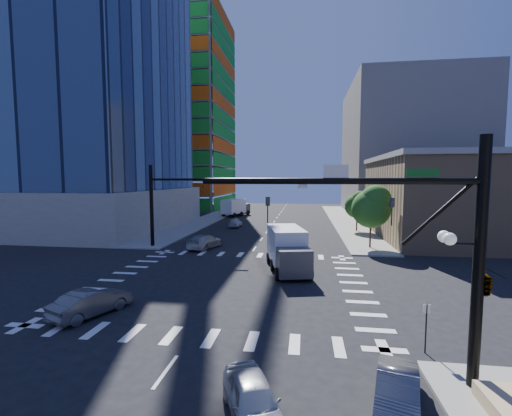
# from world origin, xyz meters

# --- Properties ---
(ground) EXTENTS (160.00, 160.00, 0.00)m
(ground) POSITION_xyz_m (0.00, 0.00, 0.00)
(ground) COLOR black
(ground) RESTS_ON ground
(road_markings) EXTENTS (20.00, 20.00, 0.01)m
(road_markings) POSITION_xyz_m (0.00, 0.00, 0.01)
(road_markings) COLOR silver
(road_markings) RESTS_ON ground
(sidewalk_ne) EXTENTS (5.00, 60.00, 0.15)m
(sidewalk_ne) POSITION_xyz_m (12.50, 40.00, 0.07)
(sidewalk_ne) COLOR gray
(sidewalk_ne) RESTS_ON ground
(sidewalk_nw) EXTENTS (5.00, 60.00, 0.15)m
(sidewalk_nw) POSITION_xyz_m (-12.50, 40.00, 0.07)
(sidewalk_nw) COLOR gray
(sidewalk_nw) RESTS_ON ground
(construction_building) EXTENTS (25.16, 34.50, 70.60)m
(construction_building) POSITION_xyz_m (-27.41, 61.93, 24.61)
(construction_building) COLOR gray
(construction_building) RESTS_ON ground
(commercial_building) EXTENTS (20.50, 22.50, 10.60)m
(commercial_building) POSITION_xyz_m (25.00, 22.00, 5.31)
(commercial_building) COLOR #A1845D
(commercial_building) RESTS_ON ground
(bg_building_ne) EXTENTS (24.00, 30.00, 28.00)m
(bg_building_ne) POSITION_xyz_m (27.00, 55.00, 14.00)
(bg_building_ne) COLOR slate
(bg_building_ne) RESTS_ON ground
(signal_mast_se) EXTENTS (10.51, 2.48, 9.00)m
(signal_mast_se) POSITION_xyz_m (10.60, -11.50, 5.01)
(signal_mast_se) COLOR black
(signal_mast_se) RESTS_ON sidewalk_se
(signal_mast_nw) EXTENTS (10.20, 0.40, 9.00)m
(signal_mast_nw) POSITION_xyz_m (-10.00, 11.50, 5.49)
(signal_mast_nw) COLOR black
(signal_mast_nw) RESTS_ON sidewalk_nw
(tree_south) EXTENTS (4.16, 4.16, 6.82)m
(tree_south) POSITION_xyz_m (12.63, 13.90, 4.69)
(tree_south) COLOR #382316
(tree_south) RESTS_ON sidewalk_ne
(tree_north) EXTENTS (3.54, 3.52, 5.78)m
(tree_north) POSITION_xyz_m (12.93, 25.90, 3.99)
(tree_north) COLOR #382316
(tree_north) RESTS_ON sidewalk_ne
(no_parking_sign) EXTENTS (0.30, 0.06, 2.20)m
(no_parking_sign) POSITION_xyz_m (10.70, -9.00, 1.38)
(no_parking_sign) COLOR black
(no_parking_sign) RESTS_ON ground
(car_nb_near) EXTENTS (2.94, 4.12, 1.30)m
(car_nb_near) POSITION_xyz_m (3.86, -14.19, 0.65)
(car_nb_near) COLOR #ACB0B4
(car_nb_near) RESTS_ON ground
(car_nb_right) EXTENTS (2.25, 3.99, 1.25)m
(car_nb_right) POSITION_xyz_m (8.50, -13.03, 0.62)
(car_nb_right) COLOR #57575D
(car_nb_right) RESTS_ON ground
(car_nb_far) EXTENTS (3.57, 5.79, 1.50)m
(car_nb_far) POSITION_xyz_m (3.08, 19.78, 0.75)
(car_nb_far) COLOR black
(car_nb_far) RESTS_ON ground
(car_sb_near) EXTENTS (3.40, 5.62, 1.52)m
(car_sb_near) POSITION_xyz_m (-5.42, 11.59, 0.76)
(car_sb_near) COLOR #B8B8B8
(car_sb_near) RESTS_ON ground
(car_sb_mid) EXTENTS (1.72, 4.23, 1.44)m
(car_sb_mid) POSITION_xyz_m (-5.46, 28.20, 0.72)
(car_sb_mid) COLOR #B3B4BB
(car_sb_mid) RESTS_ON ground
(car_sb_cross) EXTENTS (3.12, 4.74, 1.48)m
(car_sb_cross) POSITION_xyz_m (-6.36, -7.22, 0.74)
(car_sb_cross) COLOR #4F5054
(car_sb_cross) RESTS_ON ground
(box_truck_near) EXTENTS (4.27, 7.11, 3.48)m
(box_truck_near) POSITION_xyz_m (4.07, 3.50, 1.54)
(box_truck_near) COLOR black
(box_truck_near) RESTS_ON ground
(box_truck_far) EXTENTS (5.02, 7.17, 3.46)m
(box_truck_far) POSITION_xyz_m (-8.50, 44.20, 1.53)
(box_truck_far) COLOR black
(box_truck_far) RESTS_ON ground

